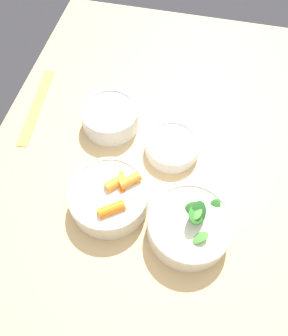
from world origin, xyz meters
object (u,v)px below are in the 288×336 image
at_px(bowl_beans_hotdog, 110,117).
at_px(bowl_carrots, 110,197).
at_px(bowl_greens, 190,226).
at_px(ruler, 37,106).
at_px(bowl_cookies, 172,146).

bearing_deg(bowl_beans_hotdog, bowl_carrots, -164.60).
xyz_separation_m(bowl_carrots, bowl_greens, (-0.03, -0.19, 0.00)).
height_order(bowl_carrots, ruler, bowl_carrots).
height_order(bowl_beans_hotdog, ruler, bowl_beans_hotdog).
xyz_separation_m(bowl_greens, bowl_cookies, (0.21, 0.07, -0.01)).
relative_size(bowl_greens, bowl_cookies, 1.33).
relative_size(bowl_carrots, bowl_cookies, 1.32).
xyz_separation_m(bowl_carrots, ruler, (0.24, 0.28, -0.03)).
bearing_deg(bowl_beans_hotdog, bowl_greens, -135.55).
distance_m(bowl_beans_hotdog, bowl_cookies, 0.18).
bearing_deg(bowl_carrots, bowl_cookies, -32.73).
xyz_separation_m(bowl_cookies, ruler, (0.06, 0.40, -0.02)).
bearing_deg(bowl_beans_hotdog, bowl_cookies, -105.64).
bearing_deg(bowl_beans_hotdog, ruler, 86.46).
bearing_deg(bowl_carrots, bowl_beans_hotdog, 15.40).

